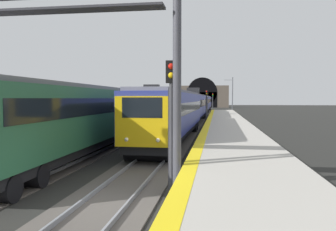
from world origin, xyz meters
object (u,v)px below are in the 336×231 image
train_main_approaching (198,105)px  overhead_signal_gantry (55,38)px  railway_signal_near (172,116)px  catenary_mast_near (232,95)px  railway_signal_mid (207,103)px  railway_signal_far (213,99)px  train_adjacent_platform (129,110)px

train_main_approaching → overhead_signal_gantry: overhead_signal_gantry is taller
railway_signal_near → catenary_mast_near: size_ratio=0.56×
train_main_approaching → catenary_mast_near: 22.34m
railway_signal_near → railway_signal_mid: railway_signal_near is taller
railway_signal_far → catenary_mast_near: catenary_mast_near is taller
train_main_approaching → railway_signal_near: (-45.35, -1.83, 0.48)m
overhead_signal_gantry → catenary_mast_near: 67.50m
train_main_approaching → train_adjacent_platform: bearing=-8.0°
catenary_mast_near → railway_signal_near: bearing=175.9°
railway_signal_mid → catenary_mast_near: (30.45, -4.83, 1.51)m
railway_signal_mid → railway_signal_far: railway_signal_far is taller
railway_signal_mid → train_adjacent_platform: bearing=-18.1°
railway_signal_mid → railway_signal_far: bearing=-180.0°
train_adjacent_platform → catenary_mast_near: bearing=166.6°
overhead_signal_gantry → catenary_mast_near: (66.91, -8.82, -1.21)m
train_main_approaching → railway_signal_near: train_main_approaching is taller
train_adjacent_platform → railway_signal_mid: train_adjacent_platform is taller
overhead_signal_gantry → railway_signal_far: bearing=-2.4°
overhead_signal_gantry → train_adjacent_platform: bearing=7.0°
overhead_signal_gantry → train_main_approaching: bearing=-2.7°
railway_signal_far → train_main_approaching: bearing=-2.2°
railway_signal_mid → catenary_mast_near: catenary_mast_near is taller
train_adjacent_platform → overhead_signal_gantry: 17.97m
train_main_approaching → overhead_signal_gantry: 45.83m
catenary_mast_near → train_main_approaching: bearing=162.6°
train_adjacent_platform → railway_signal_mid: (18.89, -6.16, 0.34)m
train_adjacent_platform → railway_signal_mid: 19.87m
train_main_approaching → catenary_mast_near: catenary_mast_near is taller
railway_signal_near → railway_signal_far: (93.63, 0.00, 0.31)m
railway_signal_far → railway_signal_near: bearing=0.0°
railway_signal_far → catenary_mast_near: size_ratio=0.61×
overhead_signal_gantry → catenary_mast_near: size_ratio=1.07×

